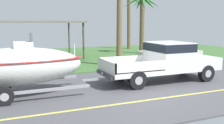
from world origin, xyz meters
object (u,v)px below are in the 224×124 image
boat_on_trailer (17,66)px  palm_tree_near_right (142,9)px  carport_awning (37,23)px  pickup_truck_towing (168,59)px  parked_sedan_near (169,54)px

boat_on_trailer → palm_tree_near_right: 14.99m
carport_awning → palm_tree_near_right: bearing=-5.4°
pickup_truck_towing → carport_awning: (-4.81, 10.61, 1.75)m
boat_on_trailer → parked_sedan_near: bearing=23.7°
pickup_truck_towing → boat_on_trailer: (-6.90, 0.00, 0.12)m
carport_awning → palm_tree_near_right: 9.04m
parked_sedan_near → carport_awning: carport_awning is taller
parked_sedan_near → palm_tree_near_right: size_ratio=0.79×
boat_on_trailer → carport_awning: 10.93m
pickup_truck_towing → parked_sedan_near: (3.26, 4.45, -0.38)m
pickup_truck_towing → palm_tree_near_right: palm_tree_near_right is taller
pickup_truck_towing → carport_awning: 11.78m
boat_on_trailer → parked_sedan_near: (10.15, 4.45, -0.50)m
pickup_truck_towing → parked_sedan_near: bearing=53.8°
pickup_truck_towing → boat_on_trailer: bearing=180.0°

